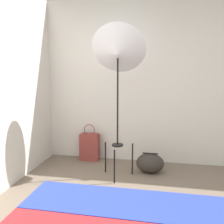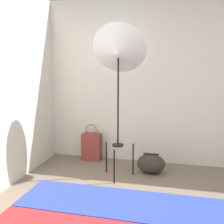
{
  "view_description": "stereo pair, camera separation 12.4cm",
  "coord_description": "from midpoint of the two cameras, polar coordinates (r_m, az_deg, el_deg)",
  "views": [
    {
      "loc": [
        0.38,
        -1.94,
        1.51
      ],
      "look_at": [
        -0.28,
        1.36,
        0.95
      ],
      "focal_mm": 42.0,
      "sensor_mm": 36.0,
      "label": 1
    },
    {
      "loc": [
        0.5,
        -1.91,
        1.51
      ],
      "look_at": [
        -0.28,
        1.36,
        0.95
      ],
      "focal_mm": 42.0,
      "sensor_mm": 36.0,
      "label": 2
    }
  ],
  "objects": [
    {
      "name": "wall_back",
      "position": [
        4.22,
        7.5,
        6.49
      ],
      "size": [
        8.0,
        0.05,
        2.6
      ],
      "color": "silver",
      "rests_on": "ground_plane"
    },
    {
      "name": "duffel_bag",
      "position": [
        3.93,
        9.4,
        -11.03
      ],
      "size": [
        0.41,
        0.29,
        0.29
      ],
      "color": "#332D28",
      "rests_on": "ground_plane"
    },
    {
      "name": "tote_bag",
      "position": [
        4.41,
        -3.66,
        -7.5
      ],
      "size": [
        0.31,
        0.17,
        0.61
      ],
      "color": "brown",
      "rests_on": "ground_plane"
    },
    {
      "name": "wall_side_left",
      "position": [
        3.55,
        -20.99,
        5.42
      ],
      "size": [
        0.05,
        8.0,
        2.6
      ],
      "color": "silver",
      "rests_on": "ground_plane"
    },
    {
      "name": "photo_umbrella",
      "position": [
        3.52,
        2.41,
        12.7
      ],
      "size": [
        0.74,
        0.53,
        2.09
      ],
      "color": "black",
      "rests_on": "ground_plane"
    }
  ]
}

